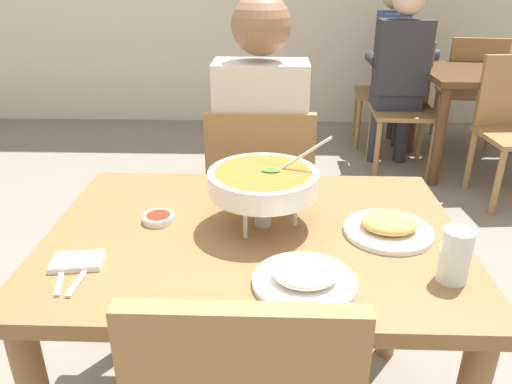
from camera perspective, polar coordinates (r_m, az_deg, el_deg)
dining_table_main at (r=1.41m, az=-0.21°, el=-8.76°), size 1.13×0.81×0.73m
chair_diner_main at (r=2.07m, az=0.52°, el=-0.55°), size 0.44×0.44×0.90m
diner_main at (r=2.01m, az=0.57°, el=5.94°), size 0.40×0.45×1.31m
curry_bowl at (r=1.33m, az=0.85°, el=1.14°), size 0.33×0.30×0.26m
rice_plate at (r=1.14m, az=5.67°, el=-9.78°), size 0.24×0.24×0.06m
appetizer_plate at (r=1.38m, az=15.07°, el=-3.90°), size 0.24×0.24×0.06m
sauce_dish at (r=1.43m, az=-11.21°, el=-2.96°), size 0.09×0.09×0.02m
napkin_folded at (r=1.28m, az=-19.99°, el=-7.58°), size 0.13×0.10×0.02m
fork_utensil at (r=1.25m, az=-21.61°, el=-8.87°), size 0.06×0.17×0.01m
spoon_utensil at (r=1.24m, az=-19.46°, el=-9.03°), size 0.02×0.17×0.01m
drink_glass at (r=1.21m, az=22.04°, el=-7.11°), size 0.07×0.07×0.13m
dining_table_far at (r=3.96m, az=25.74°, el=10.72°), size 1.00×0.80×0.73m
chair_bg_left at (r=3.83m, az=16.60°, el=10.29°), size 0.46×0.46×0.90m
chair_bg_middle at (r=4.30m, az=15.79°, el=11.88°), size 0.48×0.48×0.90m
chair_bg_right at (r=4.44m, az=23.55°, el=11.17°), size 0.50×0.50×0.90m
patron_bg_left at (r=3.75m, az=16.30°, el=13.76°), size 0.40×0.45×1.31m
patron_bg_middle at (r=4.30m, az=15.75°, el=15.10°), size 0.45×0.40×1.31m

